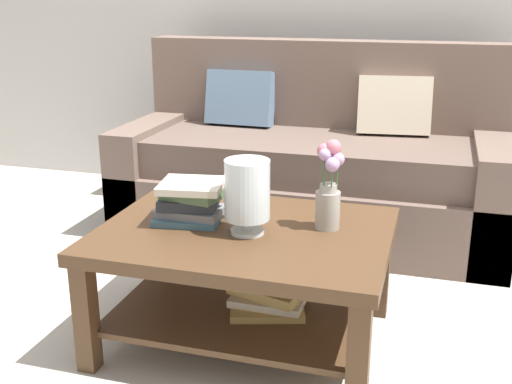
# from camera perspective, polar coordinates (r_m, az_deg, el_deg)

# --- Properties ---
(ground_plane) EXTENTS (10.00, 10.00, 0.00)m
(ground_plane) POSITION_cam_1_polar(r_m,az_deg,el_deg) (2.91, 0.84, -9.48)
(ground_plane) COLOR #B7B2A8
(couch) EXTENTS (2.12, 0.90, 1.06)m
(couch) POSITION_cam_1_polar(r_m,az_deg,el_deg) (3.62, 5.13, 2.19)
(couch) COLOR brown
(couch) RESTS_ON ground
(coffee_table) EXTENTS (1.09, 0.83, 0.47)m
(coffee_table) POSITION_cam_1_polar(r_m,az_deg,el_deg) (2.44, -0.85, -6.35)
(coffee_table) COLOR #4C331E
(coffee_table) RESTS_ON ground
(book_stack_main) EXTENTS (0.29, 0.25, 0.16)m
(book_stack_main) POSITION_cam_1_polar(r_m,az_deg,el_deg) (2.45, -5.96, -0.85)
(book_stack_main) COLOR #3D6075
(book_stack_main) RESTS_ON coffee_table
(glass_hurricane_vase) EXTENTS (0.17, 0.17, 0.28)m
(glass_hurricane_vase) POSITION_cam_1_polar(r_m,az_deg,el_deg) (2.29, -0.79, 0.01)
(glass_hurricane_vase) COLOR silver
(glass_hurricane_vase) RESTS_ON coffee_table
(flower_pitcher) EXTENTS (0.10, 0.10, 0.34)m
(flower_pitcher) POSITION_cam_1_polar(r_m,az_deg,el_deg) (2.36, 6.60, 0.23)
(flower_pitcher) COLOR #9E998E
(flower_pitcher) RESTS_ON coffee_table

